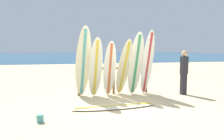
{
  "coord_description": "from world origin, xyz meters",
  "views": [
    {
      "loc": [
        -1.65,
        -5.86,
        1.73
      ],
      "look_at": [
        0.03,
        1.91,
        0.91
      ],
      "focal_mm": 32.27,
      "sensor_mm": 36.0,
      "label": 1
    }
  ],
  "objects_px": {
    "surfboard_rack": "(114,75)",
    "beachgoer_standing": "(184,70)",
    "small_boat_offshore": "(92,59)",
    "surfboard_leaning_center": "(124,68)",
    "surfboard_lying_on_sand": "(115,107)",
    "surfboard_leaning_far_left": "(83,63)",
    "surfboard_leaning_right": "(147,63)",
    "surfboard_leaning_left": "(96,68)",
    "surfboard_leaning_center_left": "(110,69)",
    "sand_bucket": "(40,118)",
    "surfboard_leaning_center_right": "(136,64)"
  },
  "relations": [
    {
      "from": "surfboard_leaning_center",
      "to": "sand_bucket",
      "type": "height_order",
      "value": "surfboard_leaning_center"
    },
    {
      "from": "sand_bucket",
      "to": "surfboard_rack",
      "type": "bearing_deg",
      "value": 47.43
    },
    {
      "from": "beachgoer_standing",
      "to": "surfboard_rack",
      "type": "bearing_deg",
      "value": 166.76
    },
    {
      "from": "surfboard_rack",
      "to": "surfboard_leaning_right",
      "type": "bearing_deg",
      "value": -18.59
    },
    {
      "from": "small_boat_offshore",
      "to": "sand_bucket",
      "type": "xyz_separation_m",
      "value": [
        -4.12,
        -25.62,
        -0.16
      ]
    },
    {
      "from": "surfboard_leaning_far_left",
      "to": "surfboard_leaning_right",
      "type": "distance_m",
      "value": 2.39
    },
    {
      "from": "surfboard_leaning_center_right",
      "to": "small_boat_offshore",
      "type": "distance_m",
      "value": 23.5
    },
    {
      "from": "surfboard_leaning_center_left",
      "to": "beachgoer_standing",
      "type": "height_order",
      "value": "surfboard_leaning_center_left"
    },
    {
      "from": "surfboard_leaning_far_left",
      "to": "surfboard_leaning_center_right",
      "type": "distance_m",
      "value": 1.92
    },
    {
      "from": "surfboard_leaning_center",
      "to": "sand_bucket",
      "type": "xyz_separation_m",
      "value": [
        -2.67,
        -2.21,
        -0.96
      ]
    },
    {
      "from": "surfboard_leaning_center_left",
      "to": "surfboard_leaning_center",
      "type": "xyz_separation_m",
      "value": [
        0.53,
        -0.03,
        0.03
      ]
    },
    {
      "from": "beachgoer_standing",
      "to": "surfboard_leaning_far_left",
      "type": "bearing_deg",
      "value": 176.23
    },
    {
      "from": "surfboard_leaning_center_right",
      "to": "surfboard_leaning_right",
      "type": "bearing_deg",
      "value": 2.17
    },
    {
      "from": "surfboard_lying_on_sand",
      "to": "surfboard_rack",
      "type": "bearing_deg",
      "value": 78.43
    },
    {
      "from": "surfboard_leaning_center",
      "to": "surfboard_lying_on_sand",
      "type": "distance_m",
      "value": 1.87
    },
    {
      "from": "surfboard_leaning_far_left",
      "to": "beachgoer_standing",
      "type": "distance_m",
      "value": 3.81
    },
    {
      "from": "surfboard_rack",
      "to": "beachgoer_standing",
      "type": "height_order",
      "value": "beachgoer_standing"
    },
    {
      "from": "surfboard_leaning_left",
      "to": "small_boat_offshore",
      "type": "xyz_separation_m",
      "value": [
        2.5,
        23.42,
        -0.82
      ]
    },
    {
      "from": "surfboard_leaning_left",
      "to": "surfboard_lying_on_sand",
      "type": "relative_size",
      "value": 0.83
    },
    {
      "from": "surfboard_leaning_left",
      "to": "surfboard_leaning_center_left",
      "type": "height_order",
      "value": "surfboard_leaning_left"
    },
    {
      "from": "surfboard_rack",
      "to": "sand_bucket",
      "type": "height_order",
      "value": "surfboard_rack"
    },
    {
      "from": "surfboard_rack",
      "to": "surfboard_leaning_left",
      "type": "height_order",
      "value": "surfboard_leaning_left"
    },
    {
      "from": "beachgoer_standing",
      "to": "sand_bucket",
      "type": "relative_size",
      "value": 9.19
    },
    {
      "from": "surfboard_rack",
      "to": "surfboard_leaning_far_left",
      "type": "xyz_separation_m",
      "value": [
        -1.18,
        -0.36,
        0.52
      ]
    },
    {
      "from": "surfboard_leaning_center_left",
      "to": "surfboard_lying_on_sand",
      "type": "relative_size",
      "value": 0.79
    },
    {
      "from": "surfboard_leaning_center_right",
      "to": "beachgoer_standing",
      "type": "xyz_separation_m",
      "value": [
        1.86,
        -0.19,
        -0.25
      ]
    },
    {
      "from": "surfboard_leaning_center_right",
      "to": "small_boat_offshore",
      "type": "height_order",
      "value": "surfboard_leaning_center_right"
    },
    {
      "from": "surfboard_rack",
      "to": "surfboard_lying_on_sand",
      "type": "relative_size",
      "value": 1.08
    },
    {
      "from": "surfboard_leaning_left",
      "to": "small_boat_offshore",
      "type": "height_order",
      "value": "surfboard_leaning_left"
    },
    {
      "from": "surfboard_leaning_far_left",
      "to": "surfboard_leaning_center_left",
      "type": "bearing_deg",
      "value": 1.23
    },
    {
      "from": "surfboard_rack",
      "to": "sand_bucket",
      "type": "distance_m",
      "value": 3.56
    },
    {
      "from": "surfboard_rack",
      "to": "surfboard_leaning_far_left",
      "type": "distance_m",
      "value": 1.34
    },
    {
      "from": "surfboard_leaning_left",
      "to": "surfboard_leaning_center",
      "type": "distance_m",
      "value": 1.05
    },
    {
      "from": "surfboard_leaning_center_left",
      "to": "sand_bucket",
      "type": "height_order",
      "value": "surfboard_leaning_center_left"
    },
    {
      "from": "surfboard_leaning_far_left",
      "to": "surfboard_leaning_center_left",
      "type": "relative_size",
      "value": 1.24
    },
    {
      "from": "surfboard_rack",
      "to": "beachgoer_standing",
      "type": "distance_m",
      "value": 2.68
    },
    {
      "from": "surfboard_leaning_far_left",
      "to": "surfboard_leaning_right",
      "type": "bearing_deg",
      "value": -1.01
    },
    {
      "from": "surfboard_leaning_left",
      "to": "sand_bucket",
      "type": "relative_size",
      "value": 11.71
    },
    {
      "from": "surfboard_lying_on_sand",
      "to": "small_boat_offshore",
      "type": "bearing_deg",
      "value": 85.12
    },
    {
      "from": "surfboard_leaning_left",
      "to": "sand_bucket",
      "type": "xyz_separation_m",
      "value": [
        -1.63,
        -2.2,
        -0.98
      ]
    },
    {
      "from": "surfboard_leaning_left",
      "to": "surfboard_leaning_center_left",
      "type": "bearing_deg",
      "value": 4.29
    },
    {
      "from": "surfboard_rack",
      "to": "sand_bucket",
      "type": "bearing_deg",
      "value": -132.57
    },
    {
      "from": "surfboard_leaning_center_left",
      "to": "surfboard_rack",
      "type": "bearing_deg",
      "value": 56.79
    },
    {
      "from": "surfboard_leaning_center",
      "to": "surfboard_leaning_right",
      "type": "height_order",
      "value": "surfboard_leaning_right"
    },
    {
      "from": "surfboard_lying_on_sand",
      "to": "beachgoer_standing",
      "type": "xyz_separation_m",
      "value": [
        2.97,
        1.18,
        0.89
      ]
    },
    {
      "from": "surfboard_leaning_center_right",
      "to": "surfboard_rack",
      "type": "bearing_deg",
      "value": 150.31
    },
    {
      "from": "surfboard_leaning_far_left",
      "to": "surfboard_leaning_right",
      "type": "xyz_separation_m",
      "value": [
        2.39,
        -0.04,
        -0.04
      ]
    },
    {
      "from": "surfboard_rack",
      "to": "small_boat_offshore",
      "type": "height_order",
      "value": "surfboard_rack"
    },
    {
      "from": "surfboard_rack",
      "to": "surfboard_leaning_center",
      "type": "height_order",
      "value": "surfboard_leaning_center"
    },
    {
      "from": "surfboard_rack",
      "to": "surfboard_leaning_far_left",
      "type": "height_order",
      "value": "surfboard_leaning_far_left"
    }
  ]
}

